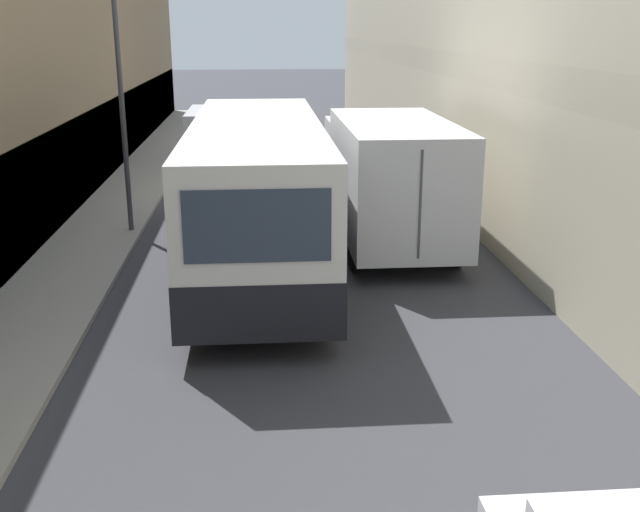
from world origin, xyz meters
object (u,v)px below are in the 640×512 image
at_px(bus, 258,193).
at_px(panel_van, 216,134).
at_px(street_lamp, 115,19).
at_px(box_truck, 388,172).

distance_m(bus, panel_van, 12.93).
relative_size(bus, street_lamp, 1.37).
height_order(box_truck, panel_van, box_truck).
xyz_separation_m(box_truck, street_lamp, (-6.18, 0.73, 3.45)).
bearing_deg(bus, panel_van, 96.82).
relative_size(bus, box_truck, 1.27).
bearing_deg(street_lamp, bus, -43.52).
xyz_separation_m(bus, box_truck, (3.06, 2.23, -0.05)).
relative_size(panel_van, street_lamp, 0.57).
xyz_separation_m(panel_van, street_lamp, (-1.59, -9.87, 3.94)).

